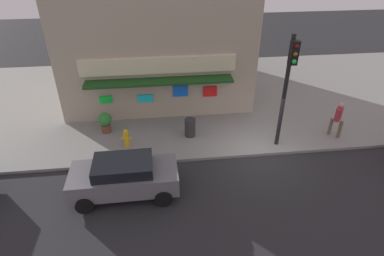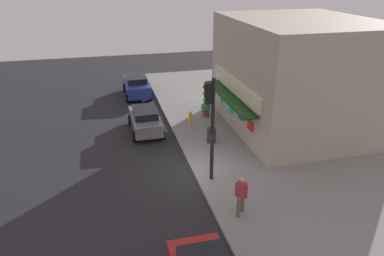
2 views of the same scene
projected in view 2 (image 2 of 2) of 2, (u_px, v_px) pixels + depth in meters
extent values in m
plane|color=#232326|center=(192.00, 172.00, 18.79)|extent=(57.55, 57.55, 0.00)
cube|color=gray|center=(301.00, 157.00, 20.15)|extent=(38.37, 12.45, 0.14)
cube|color=tan|center=(298.00, 74.00, 22.86)|extent=(9.97, 8.14, 6.80)
cube|color=beige|center=(235.00, 86.00, 22.11)|extent=(7.58, 0.16, 0.82)
cube|color=#194719|center=(229.00, 97.00, 22.32)|extent=(7.18, 0.90, 0.12)
cube|color=#19E53F|center=(220.00, 98.00, 25.23)|extent=(0.62, 0.08, 0.38)
cube|color=#19D8E5|center=(230.00, 109.00, 23.50)|extent=(0.78, 0.08, 0.41)
cube|color=blue|center=(240.00, 114.00, 21.78)|extent=(0.75, 0.08, 0.59)
cube|color=red|center=(250.00, 126.00, 20.45)|extent=(0.71, 0.08, 0.55)
cylinder|color=black|center=(212.00, 131.00, 16.94)|extent=(0.18, 0.18, 5.12)
cube|color=black|center=(208.00, 93.00, 16.13)|extent=(0.32, 0.28, 0.95)
sphere|color=maroon|center=(205.00, 87.00, 15.97)|extent=(0.18, 0.18, 0.18)
sphere|color=brown|center=(205.00, 93.00, 16.09)|extent=(0.18, 0.18, 0.18)
sphere|color=#1ED83F|center=(205.00, 100.00, 16.21)|extent=(0.18, 0.18, 0.18)
cylinder|color=gold|center=(190.00, 119.00, 24.10)|extent=(0.24, 0.24, 0.73)
sphere|color=gold|center=(190.00, 113.00, 23.93)|extent=(0.20, 0.20, 0.20)
cylinder|color=gold|center=(190.00, 117.00, 24.25)|extent=(0.12, 0.10, 0.10)
cylinder|color=gold|center=(191.00, 119.00, 23.93)|extent=(0.12, 0.10, 0.10)
cylinder|color=#2D2D2D|center=(211.00, 135.00, 21.54)|extent=(0.53, 0.53, 0.89)
cylinder|color=brown|center=(238.00, 208.00, 15.06)|extent=(0.23, 0.23, 0.86)
cylinder|color=brown|center=(242.00, 202.00, 15.41)|extent=(0.23, 0.23, 0.86)
cube|color=#B2333F|center=(241.00, 190.00, 14.92)|extent=(0.46, 0.47, 0.67)
sphere|color=tan|center=(242.00, 180.00, 14.73)|extent=(0.22, 0.22, 0.22)
cylinder|color=#B2333F|center=(247.00, 192.00, 14.83)|extent=(0.14, 0.14, 0.60)
cylinder|color=#B2333F|center=(236.00, 189.00, 15.04)|extent=(0.14, 0.14, 0.60)
cylinder|color=brown|center=(206.00, 113.00, 25.42)|extent=(0.48, 0.48, 0.43)
sphere|color=#2D7A33|center=(206.00, 107.00, 25.22)|extent=(0.66, 0.66, 0.66)
cube|color=navy|center=(137.00, 86.00, 29.82)|extent=(4.29, 1.83, 0.90)
cube|color=black|center=(136.00, 79.00, 29.55)|extent=(2.32, 1.53, 0.44)
cylinder|color=black|center=(151.00, 96.00, 28.88)|extent=(0.64, 0.22, 0.64)
cylinder|color=black|center=(128.00, 98.00, 28.47)|extent=(0.64, 0.22, 0.64)
cylinder|color=black|center=(146.00, 86.00, 31.53)|extent=(0.64, 0.22, 0.64)
cylinder|color=black|center=(124.00, 87.00, 31.12)|extent=(0.64, 0.22, 0.64)
cube|color=slate|center=(145.00, 121.00, 23.26)|extent=(4.01, 1.74, 0.77)
cube|color=black|center=(145.00, 112.00, 23.02)|extent=(2.17, 1.45, 0.43)
cylinder|color=black|center=(163.00, 134.00, 22.37)|extent=(0.64, 0.23, 0.64)
cylinder|color=black|center=(135.00, 137.00, 21.98)|extent=(0.64, 0.23, 0.64)
cylinder|color=black|center=(155.00, 117.00, 24.85)|extent=(0.64, 0.23, 0.64)
cylinder|color=black|center=(130.00, 120.00, 24.45)|extent=(0.64, 0.23, 0.64)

